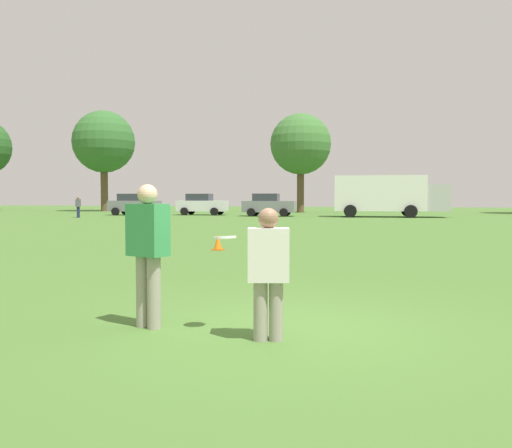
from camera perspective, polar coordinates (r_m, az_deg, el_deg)
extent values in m
plane|color=#47702D|center=(6.84, 3.50, -10.60)|extent=(156.14, 156.14, 0.00)
cylinder|color=gray|center=(6.91, -11.61, -6.81)|extent=(0.17, 0.17, 0.87)
cylinder|color=gray|center=(6.78, -10.51, -6.99)|extent=(0.17, 0.17, 0.87)
cube|color=#338C4C|center=(6.76, -11.12, -0.60)|extent=(0.55, 0.42, 0.63)
sphere|color=#D8AD8C|center=(6.75, -11.16, 3.04)|extent=(0.24, 0.24, 0.24)
cylinder|color=gray|center=(6.15, 2.10, -8.99)|extent=(0.16, 0.16, 0.66)
cylinder|color=gray|center=(6.15, 0.47, -8.99)|extent=(0.16, 0.16, 0.66)
cube|color=silver|center=(6.05, 1.29, -3.19)|extent=(0.50, 0.36, 0.59)
sphere|color=#8C664C|center=(6.02, 1.29, 0.60)|extent=(0.22, 0.22, 0.22)
cylinder|color=white|center=(6.42, -3.25, -1.40)|extent=(0.27, 0.27, 0.05)
cube|color=#D8590C|center=(16.43, -3.96, -2.65)|extent=(0.32, 0.32, 0.03)
cone|color=orange|center=(16.40, -3.96, -1.81)|extent=(0.24, 0.24, 0.45)
cube|color=slate|center=(47.91, -12.43, 1.83)|extent=(4.31, 2.07, 0.90)
cube|color=#2D333D|center=(48.00, -12.72, 2.69)|extent=(2.10, 1.77, 0.64)
cylinder|color=black|center=(48.37, -10.55, 1.33)|extent=(0.67, 0.26, 0.66)
cylinder|color=black|center=(46.51, -11.42, 1.26)|extent=(0.67, 0.26, 0.66)
cylinder|color=black|center=(49.35, -13.37, 1.33)|extent=(0.67, 0.26, 0.66)
cylinder|color=black|center=(47.53, -14.34, 1.26)|extent=(0.67, 0.26, 0.66)
cube|color=silver|center=(47.38, -5.57, 1.88)|extent=(4.31, 2.07, 0.90)
cube|color=#2D333D|center=(47.45, -5.86, 2.75)|extent=(2.10, 1.77, 0.64)
cylinder|color=black|center=(48.02, -3.75, 1.36)|extent=(0.67, 0.26, 0.66)
cylinder|color=black|center=(46.09, -4.35, 1.30)|extent=(0.67, 0.26, 0.66)
cylinder|color=black|center=(48.72, -6.72, 1.37)|extent=(0.67, 0.26, 0.66)
cylinder|color=black|center=(46.81, -7.43, 1.30)|extent=(0.67, 0.26, 0.66)
cube|color=slate|center=(44.38, 1.37, 1.82)|extent=(4.31, 2.07, 0.90)
cube|color=#2D333D|center=(44.42, 1.05, 2.75)|extent=(2.10, 1.77, 0.64)
cylinder|color=black|center=(45.20, 3.20, 1.27)|extent=(0.67, 0.26, 0.66)
cylinder|color=black|center=(43.22, 2.87, 1.20)|extent=(0.67, 0.26, 0.66)
cylinder|color=black|center=(45.60, -0.05, 1.29)|extent=(0.67, 0.26, 0.66)
cylinder|color=black|center=(43.63, -0.52, 1.22)|extent=(0.67, 0.26, 0.66)
cube|color=white|center=(43.53, 12.67, 3.12)|extent=(6.95, 2.93, 2.70)
cube|color=#B2B2B7|center=(43.90, 18.16, 2.58)|extent=(1.94, 2.41, 2.00)
cylinder|color=black|center=(45.05, 15.39, 1.36)|extent=(0.98, 0.34, 0.96)
cylinder|color=black|center=(42.32, 15.72, 1.26)|extent=(0.98, 0.34, 0.96)
cylinder|color=black|center=(44.87, 9.76, 1.41)|extent=(0.98, 0.34, 0.96)
cylinder|color=black|center=(42.13, 9.72, 1.32)|extent=(0.98, 0.34, 0.96)
cylinder|color=#1E234C|center=(43.26, -17.95, 1.16)|extent=(0.15, 0.15, 0.81)
cylinder|color=#1E234C|center=(43.41, -17.86, 1.17)|extent=(0.15, 0.15, 0.81)
cube|color=#595960|center=(43.32, -17.92, 2.08)|extent=(0.32, 0.47, 0.57)
sphere|color=#8C664C|center=(43.32, -17.92, 2.60)|extent=(0.22, 0.22, 0.22)
cylinder|color=brown|center=(61.46, -15.41, 3.44)|extent=(0.77, 0.77, 4.63)
sphere|color=#33662D|center=(61.73, -15.47, 8.20)|extent=(6.61, 6.61, 6.61)
cylinder|color=brown|center=(54.78, 4.62, 3.40)|extent=(0.70, 0.70, 4.20)
sphere|color=#3D7033|center=(55.02, 4.64, 8.25)|extent=(6.00, 6.00, 6.00)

